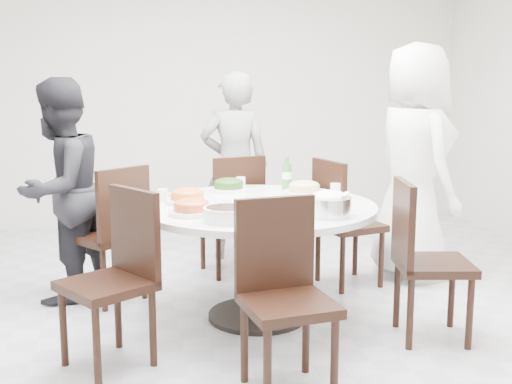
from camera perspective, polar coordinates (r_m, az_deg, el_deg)
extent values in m
cube|color=#B7B6BB|center=(4.13, -2.21, -11.72)|extent=(6.00, 6.00, 0.01)
cube|color=silver|center=(6.82, -6.34, 8.90)|extent=(6.00, 0.01, 2.80)
cylinder|color=white|center=(4.13, 0.14, -6.21)|extent=(1.50, 1.50, 0.75)
cube|color=black|center=(4.83, 8.35, -2.70)|extent=(0.51, 0.51, 0.95)
cube|color=black|center=(5.08, -2.32, -1.96)|extent=(0.51, 0.51, 0.95)
cube|color=black|center=(4.56, -13.04, -3.60)|extent=(0.59, 0.59, 0.95)
cube|color=black|center=(3.51, -13.19, -7.72)|extent=(0.58, 0.58, 0.95)
cube|color=black|center=(3.15, 2.90, -9.57)|extent=(0.47, 0.47, 0.95)
cube|color=black|center=(3.93, 15.54, -5.92)|extent=(0.49, 0.49, 0.95)
imported|color=white|center=(5.04, 13.85, 2.56)|extent=(0.68, 0.94, 1.80)
imported|color=black|center=(5.44, -1.89, 2.29)|extent=(0.62, 0.44, 1.59)
imported|color=black|center=(4.61, -17.02, 0.11)|extent=(0.88, 0.94, 1.54)
cylinder|color=white|center=(4.50, -2.45, 0.48)|extent=(0.26, 0.26, 0.07)
cylinder|color=white|center=(4.39, 4.30, 0.25)|extent=(0.27, 0.27, 0.07)
cylinder|color=white|center=(4.10, -6.12, -0.46)|extent=(0.27, 0.27, 0.07)
cylinder|color=white|center=(4.02, 6.60, -0.76)|extent=(0.26, 0.26, 0.07)
cylinder|color=white|center=(3.75, -5.76, -1.49)|extent=(0.27, 0.27, 0.07)
cylinder|color=silver|center=(3.72, 6.52, -1.28)|extent=(0.25, 0.25, 0.11)
cylinder|color=white|center=(3.56, -2.59, -1.99)|extent=(0.26, 0.26, 0.08)
cylinder|color=#35742E|center=(4.57, 2.77, 1.68)|extent=(0.07, 0.07, 0.23)
cylinder|color=white|center=(4.63, -1.33, 0.84)|extent=(0.07, 0.07, 0.08)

